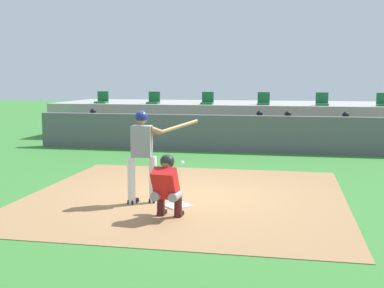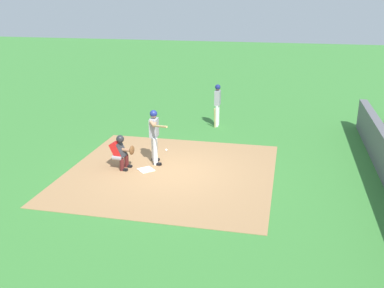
{
  "view_description": "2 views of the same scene",
  "coord_description": "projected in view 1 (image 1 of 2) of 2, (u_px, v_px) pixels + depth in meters",
  "views": [
    {
      "loc": [
        2.04,
        -9.73,
        2.42
      ],
      "look_at": [
        0.0,
        0.7,
        1.0
      ],
      "focal_mm": 46.43,
      "sensor_mm": 36.0,
      "label": 1
    },
    {
      "loc": [
        12.28,
        3.43,
        5.32
      ],
      "look_at": [
        0.0,
        0.7,
        1.0
      ],
      "focal_mm": 41.01,
      "sensor_mm": 36.0,
      "label": 2
    }
  ],
  "objects": [
    {
      "name": "ground_plane",
      "position": [
        185.0,
        197.0,
        10.18
      ],
      "size": [
        80.0,
        80.0,
        0.0
      ],
      "primitive_type": "plane",
      "color": "#387A33"
    },
    {
      "name": "dugout_bench",
      "position": [
        229.0,
        141.0,
        17.44
      ],
      "size": [
        11.8,
        0.44,
        0.45
      ],
      "primitive_type": "cube",
      "color": "olive",
      "rests_on": "ground"
    },
    {
      "name": "catcher_crouched",
      "position": [
        167.0,
        184.0,
        8.54
      ],
      "size": [
        0.51,
        1.86,
        1.13
      ],
      "color": "gray",
      "rests_on": "ground"
    },
    {
      "name": "dugout_wall",
      "position": [
        226.0,
        133.0,
        16.42
      ],
      "size": [
        13.0,
        0.3,
        1.2
      ],
      "primitive_type": "cube",
      "color": "#59595E",
      "rests_on": "ground"
    },
    {
      "name": "stands_platform",
      "position": [
        239.0,
        119.0,
        20.69
      ],
      "size": [
        15.0,
        4.4,
        1.4
      ],
      "primitive_type": "cube",
      "color": "#9E9E99",
      "rests_on": "ground"
    },
    {
      "name": "dugout_player_1",
      "position": [
        259.0,
        129.0,
        17.03
      ],
      "size": [
        0.49,
        0.7,
        1.3
      ],
      "color": "#939399",
      "rests_on": "ground"
    },
    {
      "name": "home_plate",
      "position": [
        177.0,
        205.0,
        9.4
      ],
      "size": [
        0.62,
        0.62,
        0.02
      ],
      "primitive_type": "cube",
      "rotation": [
        0.0,
        0.0,
        0.79
      ],
      "color": "white",
      "rests_on": "dirt_infield"
    },
    {
      "name": "stadium_seat_2",
      "position": [
        207.0,
        101.0,
        19.3
      ],
      "size": [
        0.46,
        0.46,
        0.48
      ],
      "color": "#196033",
      "rests_on": "stands_platform"
    },
    {
      "name": "dugout_player_0",
      "position": [
        92.0,
        126.0,
        18.19
      ],
      "size": [
        0.49,
        0.7,
        1.3
      ],
      "color": "#939399",
      "rests_on": "ground"
    },
    {
      "name": "stadium_seat_0",
      "position": [
        102.0,
        100.0,
        20.13
      ],
      "size": [
        0.46,
        0.46,
        0.48
      ],
      "color": "#196033",
      "rests_on": "stands_platform"
    },
    {
      "name": "dirt_infield",
      "position": [
        185.0,
        196.0,
        10.18
      ],
      "size": [
        6.4,
        6.4,
        0.01
      ],
      "primitive_type": "cube",
      "color": "#9E754C",
      "rests_on": "ground"
    },
    {
      "name": "batter_at_plate",
      "position": [
        143.0,
        151.0,
        9.48
      ],
      "size": [
        1.23,
        0.9,
        1.8
      ],
      "color": "silver",
      "rests_on": "ground"
    },
    {
      "name": "stadium_seat_4",
      "position": [
        322.0,
        102.0,
        18.48
      ],
      "size": [
        0.46,
        0.46,
        0.48
      ],
      "color": "#196033",
      "rests_on": "stands_platform"
    },
    {
      "name": "stadium_seat_1",
      "position": [
        154.0,
        100.0,
        19.72
      ],
      "size": [
        0.46,
        0.46,
        0.48
      ],
      "color": "#196033",
      "rests_on": "stands_platform"
    },
    {
      "name": "dugout_player_3",
      "position": [
        345.0,
        131.0,
        16.49
      ],
      "size": [
        0.49,
        0.7,
        1.3
      ],
      "color": "#939399",
      "rests_on": "ground"
    },
    {
      "name": "dugout_player_2",
      "position": [
        287.0,
        130.0,
        16.85
      ],
      "size": [
        0.49,
        0.7,
        1.3
      ],
      "color": "#939399",
      "rests_on": "ground"
    },
    {
      "name": "stadium_seat_5",
      "position": [
        383.0,
        102.0,
        18.07
      ],
      "size": [
        0.46,
        0.46,
        0.48
      ],
      "color": "#196033",
      "rests_on": "stands_platform"
    },
    {
      "name": "stadium_seat_3",
      "position": [
        263.0,
        101.0,
        18.89
      ],
      "size": [
        0.46,
        0.46,
        0.48
      ],
      "color": "#196033",
      "rests_on": "stands_platform"
    }
  ]
}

